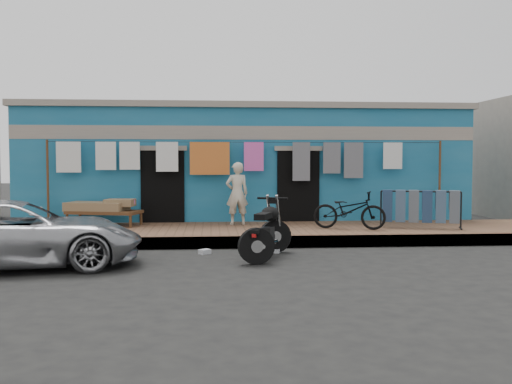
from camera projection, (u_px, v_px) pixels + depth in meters
name	position (u px, v px, depth m)	size (l,w,h in m)	color
ground	(265.00, 261.00, 10.33)	(80.00, 80.00, 0.00)	black
sidewalk	(253.00, 234.00, 13.31)	(28.00, 3.00, 0.25)	brown
curb	(258.00, 242.00, 11.87)	(28.00, 0.10, 0.25)	gray
building	(243.00, 166.00, 17.20)	(12.20, 5.20, 3.36)	#18608A
clothesline	(233.00, 161.00, 14.44)	(10.06, 0.06, 2.10)	brown
car	(17.00, 233.00, 9.64)	(1.92, 4.22, 1.19)	#ACACB0
seated_person	(237.00, 193.00, 14.05)	(0.55, 0.37, 1.54)	beige
bicycle	(349.00, 206.00, 13.12)	(0.58, 1.65, 1.07)	black
motorcycle	(266.00, 229.00, 10.61)	(1.16, 1.82, 1.11)	black
charpoy	(104.00, 213.00, 13.88)	(1.99, 1.31, 0.62)	brown
jeans_rack	(420.00, 208.00, 13.36)	(1.92, 0.98, 0.91)	black
litter_a	(205.00, 252.00, 11.12)	(0.21, 0.16, 0.09)	silver
litter_b	(259.00, 249.00, 11.53)	(0.15, 0.12, 0.08)	silver
litter_c	(276.00, 251.00, 11.28)	(0.19, 0.15, 0.08)	silver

